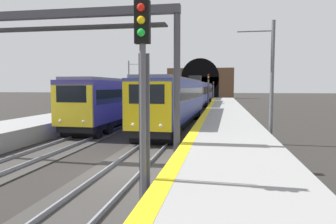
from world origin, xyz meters
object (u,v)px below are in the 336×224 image
Objects in this scene: overhead_signal_gantry at (77,46)px; catenary_mast_near at (271,81)px; train_adjacent_platform at (163,94)px; railway_signal_mid at (208,89)px; railway_signal_far at (213,89)px; catenary_mast_far at (129,83)px; railway_signal_near at (143,90)px; train_main_approaching at (195,94)px.

overhead_signal_gantry is 1.27× the size of catenary_mast_near.
train_adjacent_platform is 6.98m from railway_signal_mid.
railway_signal_far is 29.00m from catenary_mast_far.
railway_signal_near is (-38.82, -6.93, 1.03)m from train_adjacent_platform.
railway_signal_near is at bearing -140.48° from overhead_signal_gantry.
railway_signal_near is at bearing -162.52° from catenary_mast_far.
train_adjacent_platform is 7.98m from catenary_mast_far.
catenary_mast_near is at bearing -149.93° from catenary_mast_far.
catenary_mast_far is at bearing 13.68° from overhead_signal_gantry.
train_main_approaching is 3.09m from railway_signal_mid.
catenary_mast_near is (-27.53, -11.74, 1.43)m from train_adjacent_platform.
catenary_mast_far is at bearing -116.81° from train_main_approaching.
railway_signal_near is 45.05m from catenary_mast_far.
railway_signal_mid reaches higher than train_main_approaching.
overhead_signal_gantry is at bearing 5.54° from train_adjacent_platform.
railway_signal_near is 39.04m from railway_signal_mid.
catenary_mast_far is (6.31, 11.73, 1.67)m from train_main_approaching.
train_adjacent_platform is 29.96m from catenary_mast_near.
train_main_approaching is 10.13× the size of railway_signal_near.
overhead_signal_gantry reaches higher than train_main_approaching.
railway_signal_mid reaches higher than train_adjacent_platform.
catenary_mast_far is (-25.62, 13.53, 1.24)m from railway_signal_far.
railway_signal_near is 7.11m from overhead_signal_gantry.
train_main_approaching is 13.43m from catenary_mast_far.
railway_signal_near reaches higher than train_adjacent_platform.
railway_signal_near is 68.59m from railway_signal_far.
train_adjacent_platform is 12.34× the size of railway_signal_far.
train_adjacent_platform is at bearing 23.09° from catenary_mast_near.
railway_signal_far is 0.65× the size of catenary_mast_near.
train_main_approaching is 31.99m from railway_signal_far.
train_adjacent_platform is at bearing -111.43° from train_main_approaching.
train_main_approaching is 26.25m from catenary_mast_near.
railway_signal_near is 0.60× the size of overhead_signal_gantry.
railway_signal_far is (29.77, -6.93, 0.47)m from train_adjacent_platform.
overhead_signal_gantry is (-63.30, 4.36, 2.42)m from railway_signal_far.
catenary_mast_near is at bearing 9.83° from railway_signal_mid.
train_main_approaching is 31.59m from overhead_signal_gantry.
catenary_mast_far is (4.15, 6.60, 1.72)m from train_adjacent_platform.
railway_signal_near is 0.71× the size of catenary_mast_far.
railway_signal_mid is (0.22, -6.93, 0.81)m from train_adjacent_platform.
catenary_mast_near reaches higher than train_main_approaching.
railway_signal_near is 1.04× the size of railway_signal_mid.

